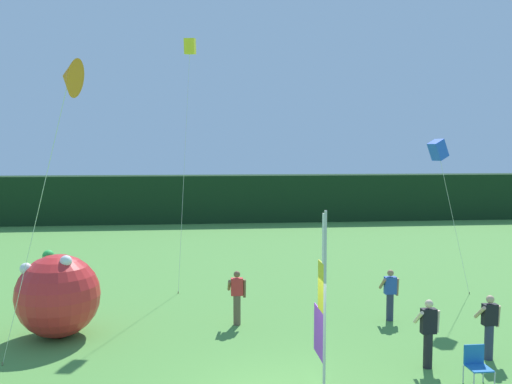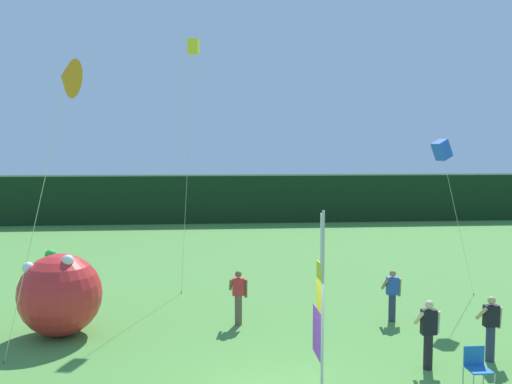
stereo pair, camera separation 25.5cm
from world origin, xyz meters
name	(u,v)px [view 2 (the right image)]	position (x,y,z in m)	size (l,w,h in m)	color
distant_treeline	(231,198)	(0.00, 29.45, 1.72)	(80.00, 2.40, 3.44)	black
banner_flag	(320,306)	(0.64, 0.42, 1.94)	(0.06, 1.03, 4.04)	#B7B7BC
person_near_banner	(428,333)	(3.54, 1.48, 0.90)	(0.55, 0.48, 1.69)	black
person_mid_field	(392,294)	(3.93, 5.20, 0.85)	(0.55, 0.48, 1.60)	#2D334C
person_far_left	(238,296)	(-0.84, 5.27, 0.88)	(0.55, 0.48, 1.65)	brown
person_far_right	(491,327)	(5.30, 1.84, 0.88)	(0.55, 0.48, 1.65)	#2D334C
inflatable_balloon	(60,295)	(-5.96, 4.77, 1.18)	(2.35, 2.35, 2.44)	red
folding_chair	(477,365)	(4.22, 0.41, 0.51)	(0.51, 0.51, 0.89)	#BCBCC1
kite_orange_delta_0	(67,79)	(-4.45, 0.00, 6.67)	(2.67, 3.17, 7.10)	brown
kite_blue_box_1	(442,150)	(6.36, 7.39, 5.28)	(1.98, 0.86, 5.69)	brown
kite_yellow_box_2	(193,49)	(-2.24, 9.99, 9.08)	(0.75, 1.14, 9.47)	brown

